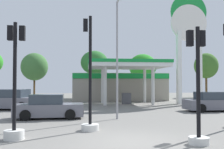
% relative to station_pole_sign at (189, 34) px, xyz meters
% --- Properties ---
extents(ground_plane, '(90.00, 90.00, 0.00)m').
position_rel_station_pole_sign_xyz_m(ground_plane, '(-9.00, -16.01, -7.15)').
color(ground_plane, slate).
rests_on(ground_plane, ground).
extents(gas_station, '(11.25, 11.79, 4.31)m').
position_rel_station_pole_sign_xyz_m(gas_station, '(-6.44, 5.66, -5.17)').
color(gas_station, gray).
rests_on(gas_station, ground).
extents(station_pole_sign, '(3.79, 0.56, 11.37)m').
position_rel_station_pole_sign_xyz_m(station_pole_sign, '(0.00, 0.00, 0.00)').
color(station_pole_sign, white).
rests_on(station_pole_sign, ground).
extents(car_0, '(4.11, 2.00, 1.45)m').
position_rel_station_pole_sign_xyz_m(car_0, '(-12.77, -9.50, -6.49)').
color(car_0, black).
rests_on(car_0, ground).
extents(car_1, '(4.17, 2.05, 1.46)m').
position_rel_station_pole_sign_xyz_m(car_1, '(-1.07, -6.68, -6.49)').
color(car_1, black).
rests_on(car_1, ground).
extents(car_2, '(4.87, 2.98, 1.63)m').
position_rel_station_pole_sign_xyz_m(car_2, '(-16.46, -4.02, -6.41)').
color(car_2, black).
rests_on(car_2, ground).
extents(traffic_signal_0, '(0.75, 0.75, 4.45)m').
position_rel_station_pole_sign_xyz_m(traffic_signal_0, '(-13.26, -15.21, -5.70)').
color(traffic_signal_0, silver).
rests_on(traffic_signal_0, ground).
extents(traffic_signal_1, '(0.80, 0.80, 5.17)m').
position_rel_station_pole_sign_xyz_m(traffic_signal_1, '(-10.40, -13.67, -5.69)').
color(traffic_signal_1, silver).
rests_on(traffic_signal_1, ground).
extents(traffic_signal_2, '(0.71, 0.71, 4.11)m').
position_rel_station_pole_sign_xyz_m(traffic_signal_2, '(-6.67, -16.64, -5.55)').
color(traffic_signal_2, silver).
rests_on(traffic_signal_2, ground).
extents(tree_1, '(3.81, 3.81, 6.44)m').
position_rel_station_pole_sign_xyz_m(tree_1, '(-17.90, 12.44, -2.70)').
color(tree_1, brown).
rests_on(tree_1, ground).
extents(tree_2, '(3.95, 3.95, 6.80)m').
position_rel_station_pole_sign_xyz_m(tree_2, '(-9.32, 11.93, -2.07)').
color(tree_2, brown).
rests_on(tree_2, ground).
extents(tree_3, '(4.32, 4.32, 6.68)m').
position_rel_station_pole_sign_xyz_m(tree_3, '(-1.63, 14.30, -2.44)').
color(tree_3, brown).
rests_on(tree_3, ground).
extents(tree_4, '(3.54, 3.54, 6.64)m').
position_rel_station_pole_sign_xyz_m(tree_4, '(7.54, 11.66, -2.44)').
color(tree_4, brown).
rests_on(tree_4, ground).
extents(corner_streetlamp, '(0.24, 1.48, 7.01)m').
position_rel_station_pole_sign_xyz_m(corner_streetlamp, '(-8.71, -10.39, -2.94)').
color(corner_streetlamp, gray).
rests_on(corner_streetlamp, ground).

